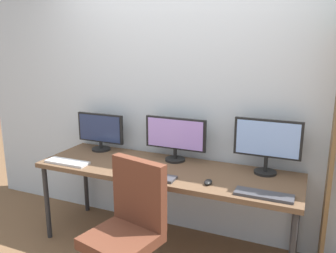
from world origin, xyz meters
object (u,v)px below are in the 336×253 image
object	(u,v)px
keyboard_center	(154,177)
keyboard_right	(264,195)
desk	(166,174)
mouse_left_side	(127,171)
monitor_center	(175,137)
mouse_right_side	(208,182)
office_chair	(128,245)
monitor_left	(100,131)
monitor_right	(267,142)
keyboard_left	(67,162)

from	to	relation	value
keyboard_center	keyboard_right	size ratio (longest dim) A/B	0.88
desk	mouse_left_side	size ratio (longest dim) A/B	23.04
monitor_center	keyboard_center	distance (m)	0.49
keyboard_center	keyboard_right	distance (m)	0.84
keyboard_right	mouse_right_side	distance (m)	0.42
mouse_left_side	keyboard_right	bearing A→B (deg)	-0.40
office_chair	keyboard_center	xyz separation A→B (m)	(0.00, 0.43, 0.35)
keyboard_center	mouse_left_side	xyz separation A→B (m)	(-0.25, 0.01, 0.01)
monitor_left	mouse_right_side	bearing A→B (deg)	-18.00
monitor_right	keyboard_left	size ratio (longest dim) A/B	1.33
desk	office_chair	xyz separation A→B (m)	(-0.00, -0.66, -0.29)
keyboard_center	mouse_left_side	size ratio (longest dim) A/B	3.64
desk	monitor_right	bearing A→B (deg)	15.11
keyboard_center	monitor_center	bearing A→B (deg)	90.00
desk	monitor_center	size ratio (longest dim) A/B	3.94
desk	monitor_left	distance (m)	0.85
monitor_center	keyboard_center	xyz separation A→B (m)	(0.00, -0.44, -0.21)
desk	keyboard_left	distance (m)	0.87
office_chair	monitor_center	bearing A→B (deg)	89.98
monitor_center	mouse_left_side	world-z (taller)	monitor_center
monitor_right	mouse_left_side	bearing A→B (deg)	-157.19
monitor_center	monitor_right	world-z (taller)	monitor_right
mouse_left_side	mouse_right_side	world-z (taller)	same
monitor_center	keyboard_right	world-z (taller)	monitor_center
desk	monitor_right	distance (m)	0.87
monitor_left	monitor_center	world-z (taller)	monitor_center
monitor_left	monitor_center	distance (m)	0.79
monitor_left	keyboard_right	xyz separation A→B (m)	(1.63, -0.44, -0.19)
office_chair	monitor_right	xyz separation A→B (m)	(0.79, 0.87, 0.60)
keyboard_right	monitor_center	bearing A→B (deg)	152.23
desk	keyboard_right	xyz separation A→B (m)	(0.84, -0.23, 0.06)
keyboard_center	keyboard_left	bearing A→B (deg)	180.00
desk	keyboard_right	size ratio (longest dim) A/B	5.57
office_chair	mouse_right_side	size ratio (longest dim) A/B	10.31
keyboard_center	desk	bearing A→B (deg)	90.00
monitor_left	mouse_right_side	xyz separation A→B (m)	(1.21, -0.39, -0.18)
monitor_right	mouse_right_side	xyz separation A→B (m)	(-0.36, -0.39, -0.24)
monitor_left	keyboard_right	size ratio (longest dim) A/B	1.24
monitor_left	monitor_center	bearing A→B (deg)	0.00
monitor_center	monitor_left	bearing A→B (deg)	-180.00
monitor_left	mouse_left_side	world-z (taller)	monitor_left
monitor_center	mouse_left_side	size ratio (longest dim) A/B	5.84
monitor_left	keyboard_left	bearing A→B (deg)	-96.96
desk	monitor_left	world-z (taller)	monitor_left
monitor_center	mouse_right_side	distance (m)	0.62
keyboard_right	mouse_left_side	world-z (taller)	mouse_left_side
monitor_center	monitor_right	bearing A→B (deg)	-0.00
office_chair	monitor_right	world-z (taller)	monitor_right
monitor_right	keyboard_right	bearing A→B (deg)	-83.04
office_chair	keyboard_left	size ratio (longest dim) A/B	2.50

